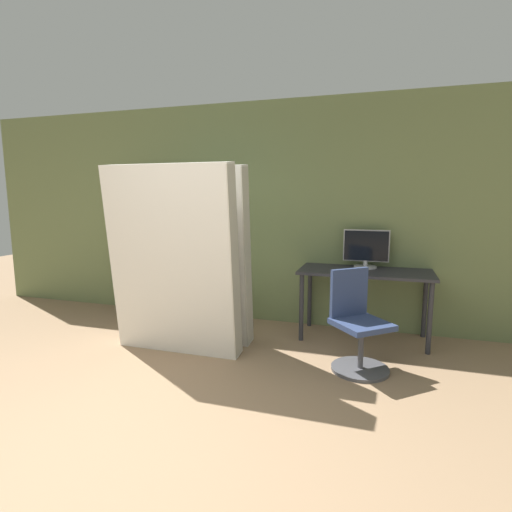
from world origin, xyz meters
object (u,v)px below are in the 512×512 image
bookshelf (145,252)px  mattress_near (173,261)px  office_chair (358,330)px  mattress_far (190,256)px  monitor (366,249)px

bookshelf → mattress_near: bearing=-47.3°
office_chair → mattress_near: mattress_near is taller
bookshelf → mattress_far: bearing=-36.6°
monitor → bookshelf: size_ratio=0.30×
office_chair → mattress_near: 1.87m
office_chair → mattress_near: bearing=-174.6°
bookshelf → monitor: bearing=-0.2°
monitor → bookshelf: bookshelf is taller
bookshelf → mattress_near: (1.08, -1.17, 0.11)m
mattress_near → mattress_far: same height
monitor → mattress_near: 2.13m
monitor → office_chair: 1.17m
monitor → mattress_near: (-1.78, -1.16, -0.05)m
bookshelf → mattress_near: mattress_near is taller
bookshelf → mattress_near: size_ratio=0.88×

